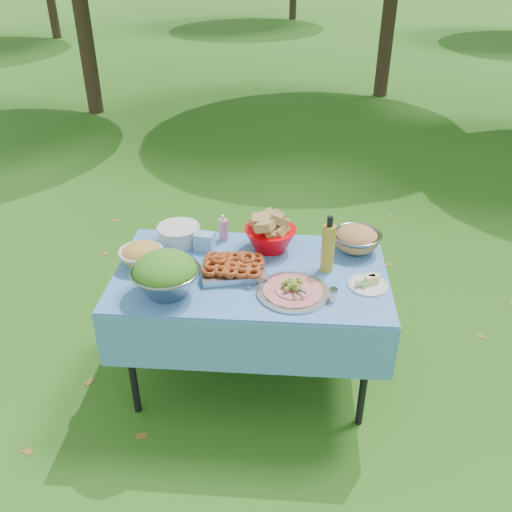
{
  "coord_description": "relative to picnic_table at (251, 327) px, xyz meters",
  "views": [
    {
      "loc": [
        0.21,
        -2.46,
        2.33
      ],
      "look_at": [
        0.03,
        0.0,
        0.86
      ],
      "focal_mm": 38.0,
      "sensor_mm": 36.0,
      "label": 1
    }
  ],
  "objects": [
    {
      "name": "ground",
      "position": [
        0.0,
        0.0,
        -0.38
      ],
      "size": [
        80.0,
        80.0,
        0.0
      ],
      "primitive_type": "plane",
      "color": "#18390A",
      "rests_on": "ground"
    },
    {
      "name": "picnic_table",
      "position": [
        0.0,
        0.0,
        0.0
      ],
      "size": [
        1.46,
        0.86,
        0.76
      ],
      "primitive_type": "cube",
      "color": "#84CAFF",
      "rests_on": "ground"
    },
    {
      "name": "salad_bowl",
      "position": [
        -0.41,
        -0.24,
        0.49
      ],
      "size": [
        0.44,
        0.44,
        0.23
      ],
      "primitive_type": null,
      "rotation": [
        0.0,
        0.0,
        0.35
      ],
      "color": "gray",
      "rests_on": "picnic_table"
    },
    {
      "name": "pasta_bowl_white",
      "position": [
        -0.6,
        0.02,
        0.45
      ],
      "size": [
        0.24,
        0.24,
        0.13
      ],
      "primitive_type": null,
      "rotation": [
        0.0,
        0.0,
        -0.01
      ],
      "color": "silver",
      "rests_on": "picnic_table"
    },
    {
      "name": "plate_stack",
      "position": [
        -0.45,
        0.3,
        0.43
      ],
      "size": [
        0.3,
        0.3,
        0.1
      ],
      "primitive_type": "cylinder",
      "rotation": [
        0.0,
        0.0,
        0.22
      ],
      "color": "silver",
      "rests_on": "picnic_table"
    },
    {
      "name": "wipes_box",
      "position": [
        -0.29,
        0.22,
        0.43
      ],
      "size": [
        0.12,
        0.1,
        0.1
      ],
      "primitive_type": "cube",
      "rotation": [
        0.0,
        0.0,
        -0.17
      ],
      "color": "#7FB0D5",
      "rests_on": "picnic_table"
    },
    {
      "name": "sanitizer_bottle",
      "position": [
        -0.19,
        0.34,
        0.46
      ],
      "size": [
        0.07,
        0.07,
        0.16
      ],
      "primitive_type": "cylinder",
      "rotation": [
        0.0,
        0.0,
        0.33
      ],
      "color": "pink",
      "rests_on": "picnic_table"
    },
    {
      "name": "bread_bowl",
      "position": [
        0.09,
        0.25,
        0.48
      ],
      "size": [
        0.38,
        0.38,
        0.2
      ],
      "primitive_type": null,
      "rotation": [
        0.0,
        0.0,
        -0.34
      ],
      "color": "#E80007",
      "rests_on": "picnic_table"
    },
    {
      "name": "pasta_bowl_steel",
      "position": [
        0.58,
        0.27,
        0.45
      ],
      "size": [
        0.32,
        0.32,
        0.15
      ],
      "primitive_type": null,
      "rotation": [
        0.0,
        0.0,
        0.17
      ],
      "color": "gray",
      "rests_on": "picnic_table"
    },
    {
      "name": "fried_tray",
      "position": [
        -0.09,
        -0.03,
        0.42
      ],
      "size": [
        0.38,
        0.31,
        0.08
      ],
      "primitive_type": "cube",
      "rotation": [
        0.0,
        0.0,
        0.21
      ],
      "color": "#A8A8AC",
      "rests_on": "picnic_table"
    },
    {
      "name": "charcuterie_platter",
      "position": [
        0.23,
        -0.19,
        0.42
      ],
      "size": [
        0.44,
        0.44,
        0.08
      ],
      "primitive_type": "cylinder",
      "rotation": [
        0.0,
        0.0,
        0.22
      ],
      "color": "#B3B5BA",
      "rests_on": "picnic_table"
    },
    {
      "name": "oil_bottle",
      "position": [
        0.41,
        0.04,
        0.54
      ],
      "size": [
        0.07,
        0.07,
        0.32
      ],
      "primitive_type": "cylinder",
      "rotation": [
        0.0,
        0.0,
        -0.02
      ],
      "color": "#B39025",
      "rests_on": "picnic_table"
    },
    {
      "name": "cheese_plate",
      "position": [
        0.61,
        -0.1,
        0.41
      ],
      "size": [
        0.25,
        0.25,
        0.06
      ],
      "primitive_type": "cylinder",
      "rotation": [
        0.0,
        0.0,
        -0.25
      ],
      "color": "silver",
      "rests_on": "picnic_table"
    },
    {
      "name": "shaker",
      "position": [
        0.43,
        -0.24,
        0.41
      ],
      "size": [
        0.05,
        0.05,
        0.07
      ],
      "primitive_type": "cylinder",
      "rotation": [
        0.0,
        0.0,
        -0.16
      ],
      "color": "silver",
      "rests_on": "picnic_table"
    }
  ]
}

